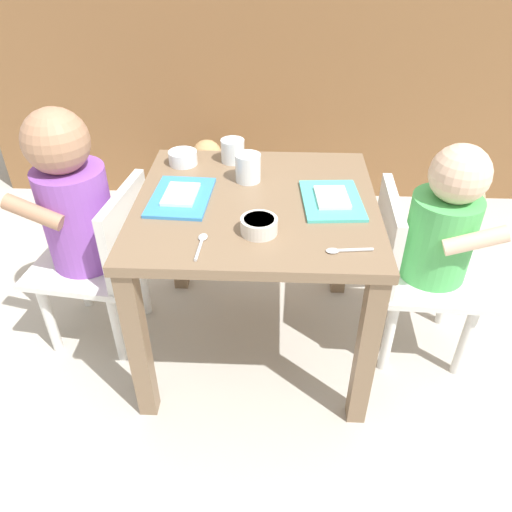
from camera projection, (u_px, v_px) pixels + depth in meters
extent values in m
plane|color=#B2ADA3|center=(256.00, 340.00, 1.49)|extent=(7.00, 7.00, 0.00)
cube|color=brown|center=(267.00, 77.00, 2.10)|extent=(2.28, 0.36, 0.91)
cube|color=#7A6047|center=(256.00, 205.00, 1.21)|extent=(0.58, 0.57, 0.03)
cube|color=#7A6047|center=(139.00, 346.00, 1.16)|extent=(0.04, 0.04, 0.45)
cube|color=#7A6047|center=(366.00, 354.00, 1.14)|extent=(0.04, 0.04, 0.45)
cube|color=#7A6047|center=(176.00, 228.00, 1.57)|extent=(0.04, 0.04, 0.45)
cube|color=#7A6047|center=(344.00, 232.00, 1.55)|extent=(0.04, 0.04, 0.45)
cube|color=silver|center=(89.00, 262.00, 1.38)|extent=(0.31, 0.31, 0.02)
cube|color=silver|center=(127.00, 230.00, 1.29)|extent=(0.06, 0.27, 0.22)
cylinder|color=purple|center=(78.00, 217.00, 1.29)|extent=(0.18, 0.18, 0.27)
sphere|color=#A87A5B|center=(56.00, 141.00, 1.17)|extent=(0.16, 0.16, 0.16)
cylinder|color=silver|center=(82.00, 274.00, 1.55)|extent=(0.03, 0.03, 0.25)
cylinder|color=silver|center=(49.00, 317.00, 1.39)|extent=(0.03, 0.03, 0.25)
cylinder|color=silver|center=(143.00, 281.00, 1.52)|extent=(0.03, 0.03, 0.25)
cylinder|color=silver|center=(117.00, 326.00, 1.36)|extent=(0.03, 0.03, 0.25)
cylinder|color=#A87A5B|center=(73.00, 175.00, 1.34)|extent=(0.15, 0.06, 0.09)
cylinder|color=#A87A5B|center=(34.00, 212.00, 1.18)|extent=(0.15, 0.06, 0.09)
cube|color=silver|center=(429.00, 275.00, 1.33)|extent=(0.29, 0.29, 0.02)
cube|color=silver|center=(388.00, 236.00, 1.27)|extent=(0.03, 0.27, 0.22)
cylinder|color=#4CB259|center=(439.00, 237.00, 1.26)|extent=(0.17, 0.17, 0.23)
sphere|color=beige|center=(460.00, 174.00, 1.15)|extent=(0.14, 0.14, 0.14)
cylinder|color=silver|center=(465.00, 340.00, 1.32)|extent=(0.03, 0.03, 0.25)
cylinder|color=silver|center=(448.00, 291.00, 1.48)|extent=(0.03, 0.03, 0.25)
cylinder|color=silver|center=(389.00, 335.00, 1.33)|extent=(0.03, 0.03, 0.25)
cylinder|color=silver|center=(380.00, 288.00, 1.49)|extent=(0.03, 0.03, 0.25)
cylinder|color=beige|center=(475.00, 241.00, 1.14)|extent=(0.15, 0.05, 0.09)
cylinder|color=beige|center=(455.00, 200.00, 1.30)|extent=(0.15, 0.05, 0.09)
ellipsoid|color=tan|center=(211.00, 190.00, 1.81)|extent=(0.21, 0.37, 0.19)
sphere|color=tan|center=(207.00, 155.00, 1.94)|extent=(0.12, 0.12, 0.12)
sphere|color=black|center=(206.00, 152.00, 1.98)|extent=(0.05, 0.05, 0.05)
torus|color=green|center=(208.00, 162.00, 1.92)|extent=(0.10, 0.05, 0.10)
sphere|color=tan|center=(214.00, 202.00, 1.66)|extent=(0.05, 0.05, 0.05)
cylinder|color=tan|center=(223.00, 210.00, 1.98)|extent=(0.04, 0.04, 0.13)
cylinder|color=tan|center=(200.00, 212.00, 1.97)|extent=(0.04, 0.04, 0.13)
cylinder|color=tan|center=(227.00, 236.00, 1.83)|extent=(0.04, 0.04, 0.13)
cylinder|color=tan|center=(202.00, 238.00, 1.82)|extent=(0.04, 0.04, 0.13)
cube|color=#388CD8|center=(181.00, 198.00, 1.21)|extent=(0.15, 0.21, 0.01)
cube|color=white|center=(180.00, 195.00, 1.20)|extent=(0.08, 0.11, 0.01)
cube|color=#4CC6BC|center=(332.00, 201.00, 1.19)|extent=(0.15, 0.20, 0.01)
cube|color=white|center=(332.00, 198.00, 1.19)|extent=(0.08, 0.11, 0.01)
cylinder|color=white|center=(248.00, 168.00, 1.27)|extent=(0.06, 0.06, 0.07)
cylinder|color=silver|center=(248.00, 175.00, 1.28)|extent=(0.06, 0.06, 0.03)
cylinder|color=white|center=(233.00, 151.00, 1.36)|extent=(0.06, 0.06, 0.06)
cylinder|color=silver|center=(233.00, 157.00, 1.38)|extent=(0.06, 0.06, 0.03)
cylinder|color=white|center=(183.00, 158.00, 1.36)|extent=(0.08, 0.08, 0.04)
cylinder|color=gold|center=(182.00, 153.00, 1.35)|extent=(0.06, 0.06, 0.01)
cylinder|color=silver|center=(259.00, 226.00, 1.08)|extent=(0.08, 0.08, 0.04)
cylinder|color=gold|center=(259.00, 220.00, 1.07)|extent=(0.07, 0.07, 0.01)
cylinder|color=silver|center=(355.00, 250.00, 1.03)|extent=(0.08, 0.01, 0.01)
ellipsoid|color=silver|center=(333.00, 251.00, 1.03)|extent=(0.03, 0.02, 0.01)
cylinder|color=silver|center=(199.00, 250.00, 1.03)|extent=(0.01, 0.08, 0.01)
ellipsoid|color=silver|center=(203.00, 237.00, 1.07)|extent=(0.02, 0.03, 0.01)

